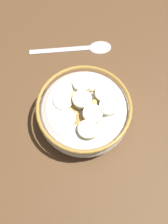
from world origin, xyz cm
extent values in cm
cube|color=brown|center=(0.00, 0.00, -1.00)|extent=(90.83, 90.83, 2.00)
cylinder|color=white|center=(0.00, 0.00, 0.30)|extent=(8.47, 8.47, 0.60)
torus|color=white|center=(0.00, 0.00, 2.73)|extent=(15.40, 15.40, 5.45)
torus|color=#B28438|center=(0.00, 0.00, 5.15)|extent=(15.54, 15.54, 0.60)
cylinder|color=white|center=(0.00, 0.00, 3.79)|extent=(12.13, 12.13, 0.40)
cube|color=#AD7F42|center=(-1.58, -1.68, 4.33)|extent=(2.63, 2.65, 1.03)
cube|color=tan|center=(1.29, -0.42, 4.45)|extent=(2.05, 2.07, 0.89)
cube|color=tan|center=(3.37, -1.49, 4.46)|extent=(2.39, 2.40, 0.87)
cube|color=#B78947|center=(-3.79, -1.46, 4.60)|extent=(2.58, 2.55, 1.00)
cube|color=#AD7F42|center=(3.81, 0.33, 4.37)|extent=(2.64, 2.62, 1.03)
cube|color=tan|center=(-1.79, -3.59, 4.34)|extent=(2.45, 2.50, 1.04)
cube|color=#B78947|center=(2.97, 3.04, 4.53)|extent=(2.38, 2.36, 0.88)
cube|color=tan|center=(-0.57, 2.92, 4.46)|extent=(2.28, 2.35, 1.09)
cube|color=#B78947|center=(0.42, 1.03, 4.44)|extent=(2.66, 2.67, 1.06)
cube|color=tan|center=(-3.68, 1.10, 4.47)|extent=(2.57, 2.60, 1.00)
cube|color=#B78947|center=(0.87, 4.68, 4.47)|extent=(2.53, 2.52, 0.89)
cube|color=#B78947|center=(1.46, -4.36, 4.33)|extent=(2.18, 2.21, 0.94)
cube|color=#B78947|center=(-1.81, 4.15, 4.45)|extent=(2.04, 1.96, 1.05)
cube|color=tan|center=(3.25, -3.60, 4.44)|extent=(1.87, 1.93, 1.00)
cube|color=tan|center=(-3.94, 2.96, 4.35)|extent=(2.32, 2.32, 0.85)
cube|color=#B78947|center=(-0.65, -4.91, 4.55)|extent=(2.63, 2.63, 0.92)
cube|color=tan|center=(-2.25, 0.17, 4.36)|extent=(2.32, 2.37, 1.04)
cylinder|color=#F9EFC6|center=(0.80, -1.82, 5.69)|extent=(4.46, 4.45, 1.15)
cylinder|color=beige|center=(-0.04, 1.03, 5.75)|extent=(4.05, 4.03, 1.05)
cylinder|color=#F9EFC6|center=(0.90, 4.05, 5.24)|extent=(3.26, 3.21, 1.17)
cylinder|color=#F9EFC6|center=(3.65, -1.38, 5.69)|extent=(4.10, 4.08, 0.95)
cylinder|color=beige|center=(-0.74, -4.12, 5.76)|extent=(3.59, 3.58, 1.24)
cylinder|color=beige|center=(-2.95, 1.92, 5.24)|extent=(4.43, 4.44, 1.11)
cylinder|color=#F4EABC|center=(-3.29, -1.18, 5.26)|extent=(4.38, 4.31, 1.28)
cylinder|color=beige|center=(3.90, 1.20, 5.27)|extent=(3.23, 3.21, 1.23)
ellipsoid|color=silver|center=(7.82, 13.71, 0.40)|extent=(5.05, 4.05, 0.80)
cube|color=silver|center=(-0.33, 15.52, 0.18)|extent=(12.14, 3.63, 0.36)
camera|label=1|loc=(-5.46, -16.91, 43.68)|focal=42.64mm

